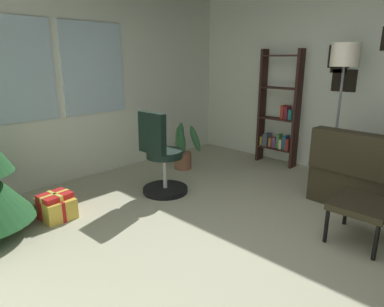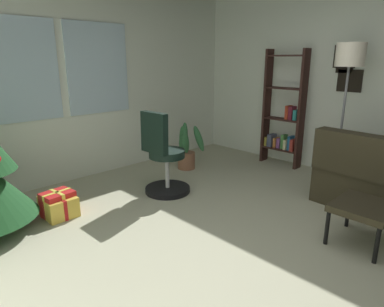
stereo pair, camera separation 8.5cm
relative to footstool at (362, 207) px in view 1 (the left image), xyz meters
name	(u,v)px [view 1 (the left image)]	position (x,y,z in m)	size (l,w,h in m)	color
ground_plane	(265,255)	(-0.73, 0.52, -0.38)	(5.03, 5.76, 0.10)	#ABAA8E
wall_back_with_windows	(83,79)	(-0.75, 3.44, 1.02)	(5.03, 0.12, 2.70)	silver
wall_right_with_frames	(378,80)	(1.83, 0.52, 1.02)	(0.12, 5.76, 2.70)	silver
footstool	(362,207)	(0.00, 0.00, 0.00)	(0.53, 0.47, 0.38)	#2D281A
gift_box_red	(56,206)	(-1.72, 2.45, -0.20)	(0.33, 0.28, 0.27)	red
gift_box_gold	(56,208)	(-1.71, 2.44, -0.23)	(0.32, 0.36, 0.22)	gold
office_chair	(161,162)	(-0.51, 2.14, 0.08)	(0.56, 0.56, 1.03)	black
bookshelf	(279,115)	(1.57, 1.77, 0.44)	(0.18, 0.64, 1.76)	#301B16
floor_lamp	(344,66)	(1.32, 0.79, 1.19)	(0.34, 0.34, 1.80)	slate
potted_plant	(183,150)	(0.37, 2.66, -0.04)	(0.41, 0.42, 0.71)	brown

